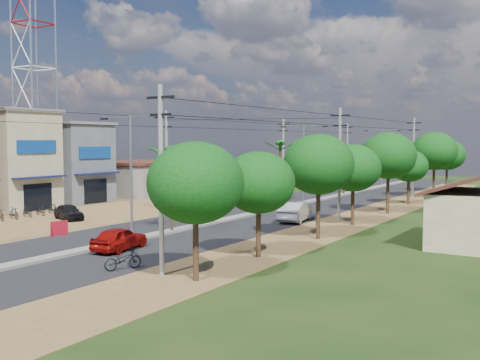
% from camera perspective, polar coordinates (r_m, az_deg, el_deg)
% --- Properties ---
extents(ground, '(160.00, 160.00, 0.00)m').
position_cam_1_polar(ground, '(36.50, -10.92, -6.14)').
color(ground, black).
rests_on(ground, ground).
extents(road, '(12.00, 110.00, 0.04)m').
position_cam_1_polar(road, '(48.42, 1.29, -3.55)').
color(road, black).
rests_on(road, ground).
extents(median, '(1.00, 90.00, 0.18)m').
position_cam_1_polar(median, '(51.00, 3.01, -3.09)').
color(median, '#605E56').
rests_on(median, ground).
extents(dirt_lot_west, '(18.00, 46.00, 0.04)m').
position_cam_1_polar(dirt_lot_west, '(52.71, -16.95, -3.11)').
color(dirt_lot_west, '#4F3D1B').
rests_on(dirt_lot_west, ground).
extents(dirt_shoulder_east, '(5.00, 90.00, 0.03)m').
position_cam_1_polar(dirt_shoulder_east, '(44.72, 10.71, -4.26)').
color(dirt_shoulder_east, '#4F3D1B').
rests_on(dirt_shoulder_east, ground).
extents(shophouse_cream, '(9.00, 6.40, 9.30)m').
position_cam_1_polar(shophouse_cream, '(57.22, -22.40, 1.97)').
color(shophouse_cream, '#9A8B68').
rests_on(shophouse_cream, ground).
extents(shophouse_grey, '(9.00, 6.40, 8.30)m').
position_cam_1_polar(shophouse_grey, '(61.56, -17.08, 1.76)').
color(shophouse_grey, '#4B4F53').
rests_on(shophouse_grey, ground).
extents(low_shed, '(10.40, 10.40, 3.95)m').
position_cam_1_polar(low_shed, '(67.97, -10.11, 0.21)').
color(low_shed, '#605E56').
rests_on(low_shed, ground).
extents(telecom_tower, '(3.80, 3.80, 43.00)m').
position_cam_1_polar(telecom_tower, '(66.63, -20.28, 14.77)').
color(telecom_tower, gray).
rests_on(telecom_tower, ground).
extents(tree_east_a, '(4.40, 4.40, 6.37)m').
position_cam_1_polar(tree_east_a, '(25.30, -4.55, -0.30)').
color(tree_east_a, black).
rests_on(tree_east_a, ground).
extents(tree_east_b, '(4.00, 4.00, 5.83)m').
position_cam_1_polar(tree_east_b, '(30.44, 1.90, -0.28)').
color(tree_east_b, black).
rests_on(tree_east_b, ground).
extents(tree_east_c, '(4.60, 4.60, 6.83)m').
position_cam_1_polar(tree_east_c, '(36.45, 7.99, 1.57)').
color(tree_east_c, black).
rests_on(tree_east_c, ground).
extents(tree_east_d, '(4.20, 4.20, 6.13)m').
position_cam_1_polar(tree_east_d, '(43.06, 11.42, 1.20)').
color(tree_east_d, black).
rests_on(tree_east_d, ground).
extents(tree_east_e, '(4.80, 4.80, 7.14)m').
position_cam_1_polar(tree_east_e, '(50.53, 14.85, 2.40)').
color(tree_east_e, black).
rests_on(tree_east_e, ground).
extents(tree_east_f, '(3.80, 3.80, 5.52)m').
position_cam_1_polar(tree_east_f, '(58.36, 16.78, 1.38)').
color(tree_east_f, black).
rests_on(tree_east_f, ground).
extents(tree_east_g, '(5.00, 5.00, 7.38)m').
position_cam_1_polar(tree_east_g, '(65.93, 19.14, 2.79)').
color(tree_east_g, black).
rests_on(tree_east_g, ground).
extents(tree_east_h, '(4.40, 4.40, 6.52)m').
position_cam_1_polar(tree_east_h, '(73.82, 20.30, 2.40)').
color(tree_east_h, black).
rests_on(tree_east_h, ground).
extents(palm_median_near, '(2.00, 2.00, 6.15)m').
position_cam_1_polar(palm_median_near, '(38.97, -7.01, 2.73)').
color(palm_median_near, black).
rests_on(palm_median_near, ground).
extents(palm_median_mid, '(2.00, 2.00, 6.55)m').
position_cam_1_polar(palm_median_mid, '(52.37, 4.10, 3.46)').
color(palm_median_mid, black).
rests_on(palm_median_mid, ground).
extents(palm_median_far, '(2.00, 2.00, 5.85)m').
position_cam_1_polar(palm_median_far, '(66.93, 10.54, 2.97)').
color(palm_median_far, black).
rests_on(palm_median_far, ground).
extents(streetlight_near, '(5.10, 0.18, 8.00)m').
position_cam_1_polar(streetlight_near, '(35.98, -11.02, 1.38)').
color(streetlight_near, gray).
rests_on(streetlight_near, ground).
extents(streetlight_mid, '(5.10, 0.18, 8.00)m').
position_cam_1_polar(streetlight_mid, '(56.85, 6.46, 2.36)').
color(streetlight_mid, gray).
rests_on(streetlight_mid, ground).
extents(streetlight_far, '(5.10, 0.18, 8.00)m').
position_cam_1_polar(streetlight_far, '(80.12, 14.22, 2.74)').
color(streetlight_far, gray).
rests_on(streetlight_far, ground).
extents(utility_pole_w_b, '(1.60, 0.24, 9.00)m').
position_cam_1_polar(utility_pole_w_b, '(49.61, -7.46, 2.09)').
color(utility_pole_w_b, '#605E56').
rests_on(utility_pole_w_b, ground).
extents(utility_pole_w_c, '(1.60, 0.24, 9.00)m').
position_cam_1_polar(utility_pole_w_c, '(68.03, 4.42, 2.62)').
color(utility_pole_w_c, '#605E56').
rests_on(utility_pole_w_c, ground).
extents(utility_pole_w_d, '(1.60, 0.24, 9.00)m').
position_cam_1_polar(utility_pole_w_d, '(87.18, 10.84, 2.86)').
color(utility_pole_w_d, '#605E56').
rests_on(utility_pole_w_d, ground).
extents(utility_pole_e_a, '(1.60, 0.24, 9.00)m').
position_cam_1_polar(utility_pole_e_a, '(26.52, -8.02, 0.45)').
color(utility_pole_e_a, '#605E56').
rests_on(utility_pole_e_a, ground).
extents(utility_pole_e_b, '(1.60, 0.24, 9.00)m').
position_cam_1_polar(utility_pole_e_b, '(45.59, 10.08, 1.89)').
color(utility_pole_e_b, '#605E56').
rests_on(utility_pole_e_b, ground).
extents(utility_pole_e_c, '(1.60, 0.24, 9.00)m').
position_cam_1_polar(utility_pole_e_c, '(66.50, 17.20, 2.42)').
color(utility_pole_e_c, '#605E56').
rests_on(utility_pole_e_c, ground).
extents(car_red_near, '(2.25, 4.23, 1.37)m').
position_cam_1_polar(car_red_near, '(33.48, -12.15, -5.89)').
color(car_red_near, maroon).
rests_on(car_red_near, ground).
extents(car_silver_mid, '(2.43, 4.93, 1.56)m').
position_cam_1_polar(car_silver_mid, '(44.44, 5.69, -3.27)').
color(car_silver_mid, gray).
rests_on(car_silver_mid, ground).
extents(car_white_far, '(4.25, 6.07, 1.63)m').
position_cam_1_polar(car_white_far, '(60.64, 2.92, -1.27)').
color(car_white_far, silver).
rests_on(car_white_far, ground).
extents(car_parked_dark, '(3.98, 2.70, 1.26)m').
position_cam_1_polar(car_parked_dark, '(47.36, -17.01, -3.15)').
color(car_parked_dark, black).
rests_on(car_parked_dark, ground).
extents(moto_rider_east, '(1.38, 2.03, 1.01)m').
position_cam_1_polar(moto_rider_east, '(28.46, -11.81, -8.00)').
color(moto_rider_east, black).
rests_on(moto_rider_east, ground).
extents(moto_rider_west_a, '(1.18, 1.83, 0.91)m').
position_cam_1_polar(moto_rider_west_a, '(53.88, 3.30, -2.32)').
color(moto_rider_west_a, black).
rests_on(moto_rider_west_a, ground).
extents(moto_rider_west_b, '(0.62, 1.60, 0.94)m').
position_cam_1_polar(moto_rider_west_b, '(63.53, 8.00, -1.38)').
color(moto_rider_west_b, black).
rests_on(moto_rider_west_b, ground).
extents(roadside_sign, '(0.37, 1.21, 1.02)m').
position_cam_1_polar(roadside_sign, '(39.62, -17.89, -4.72)').
color(roadside_sign, maroon).
rests_on(roadside_sign, ground).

